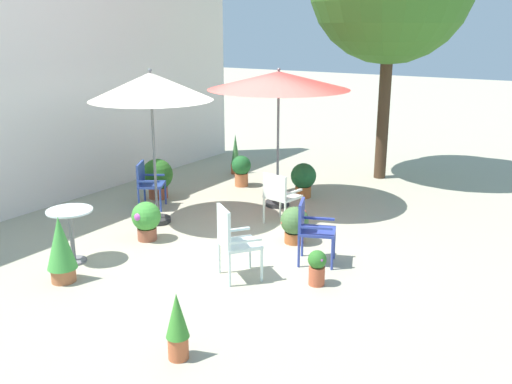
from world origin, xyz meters
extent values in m
plane|color=#ACA68D|center=(0.00, 0.00, 0.00)|extent=(60.00, 60.00, 0.00)
cube|color=white|center=(0.00, 3.84, 2.04)|extent=(9.32, 0.30, 4.08)
cylinder|color=#44301F|center=(4.42, -0.61, 1.44)|extent=(0.25, 0.25, 2.88)
cylinder|color=#2D2D2D|center=(1.51, 0.24, 0.04)|extent=(0.44, 0.44, 0.08)
cylinder|color=slate|center=(1.51, 0.24, 1.21)|extent=(0.04, 0.04, 2.41)
cone|color=#DC463E|center=(1.51, 0.24, 2.26)|extent=(2.48, 2.48, 0.31)
sphere|color=slate|center=(1.51, 0.24, 2.44)|extent=(0.06, 0.06, 0.06)
cylinder|color=#2D2D2D|center=(-0.37, 1.46, 0.04)|extent=(0.44, 0.44, 0.08)
cylinder|color=slate|center=(-0.37, 1.46, 1.23)|extent=(0.04, 0.04, 2.47)
cone|color=beige|center=(-0.37, 1.46, 2.25)|extent=(1.96, 1.96, 0.43)
sphere|color=slate|center=(-0.37, 1.46, 2.50)|extent=(0.06, 0.06, 0.06)
cylinder|color=silver|center=(-2.25, 1.31, 0.75)|extent=(0.62, 0.62, 0.02)
cylinder|color=slate|center=(-2.25, 1.31, 0.37)|extent=(0.06, 0.06, 0.74)
cylinder|color=slate|center=(-2.25, 1.31, 0.01)|extent=(0.34, 0.34, 0.03)
cube|color=#324299|center=(-0.45, -1.55, 0.46)|extent=(0.58, 0.61, 0.04)
cube|color=#324299|center=(-0.53, -1.34, 0.68)|extent=(0.39, 0.19, 0.40)
cube|color=#324299|center=(-0.63, -1.62, 0.58)|extent=(0.20, 0.42, 0.03)
cube|color=#324299|center=(-0.27, -1.48, 0.58)|extent=(0.20, 0.42, 0.03)
cylinder|color=#324299|center=(-0.55, -1.83, 0.22)|extent=(0.04, 0.04, 0.44)
cylinder|color=#324299|center=(-0.19, -1.69, 0.22)|extent=(0.04, 0.04, 0.44)
cylinder|color=#324299|center=(-0.72, -1.41, 0.22)|extent=(0.04, 0.04, 0.44)
cylinder|color=#324299|center=(-0.35, -1.27, 0.22)|extent=(0.04, 0.04, 0.44)
cube|color=#2F4799|center=(0.17, 2.06, 0.44)|extent=(0.64, 0.61, 0.04)
cube|color=#2F4799|center=(0.07, 2.23, 0.65)|extent=(0.43, 0.27, 0.38)
cube|color=#2F4799|center=(-0.03, 1.95, 0.56)|extent=(0.23, 0.35, 0.03)
cube|color=#2F4799|center=(0.37, 2.18, 0.56)|extent=(0.23, 0.35, 0.03)
cylinder|color=#2F4799|center=(0.07, 1.78, 0.21)|extent=(0.04, 0.04, 0.42)
cylinder|color=#2F4799|center=(0.47, 2.01, 0.21)|extent=(0.04, 0.04, 0.42)
cylinder|color=#2F4799|center=(-0.13, 2.11, 0.21)|extent=(0.04, 0.04, 0.42)
cylinder|color=#2F4799|center=(0.27, 2.34, 0.21)|extent=(0.04, 0.04, 0.42)
cube|color=white|center=(-1.41, -0.92, 0.46)|extent=(0.66, 0.66, 0.04)
cube|color=white|center=(-1.58, -0.79, 0.73)|extent=(0.30, 0.38, 0.50)
cube|color=white|center=(-1.54, -1.10, 0.58)|extent=(0.36, 0.28, 0.03)
cube|color=white|center=(-1.28, -0.75, 0.58)|extent=(0.36, 0.28, 0.03)
cylinder|color=white|center=(-1.37, -1.23, 0.22)|extent=(0.04, 0.04, 0.44)
cylinder|color=white|center=(-1.11, -0.87, 0.22)|extent=(0.04, 0.04, 0.44)
cylinder|color=white|center=(-1.71, -0.97, 0.22)|extent=(0.04, 0.04, 0.44)
cylinder|color=white|center=(-1.46, -0.62, 0.22)|extent=(0.04, 0.04, 0.44)
cube|color=white|center=(0.72, -0.32, 0.46)|extent=(0.54, 0.56, 0.04)
cube|color=white|center=(0.51, -0.29, 0.68)|extent=(0.12, 0.47, 0.39)
cube|color=white|center=(0.68, -0.54, 0.58)|extent=(0.42, 0.11, 0.03)
cube|color=white|center=(0.76, -0.10, 0.58)|extent=(0.42, 0.11, 0.03)
cylinder|color=white|center=(0.89, -0.58, 0.22)|extent=(0.04, 0.04, 0.44)
cylinder|color=white|center=(0.97, -0.13, 0.22)|extent=(0.04, 0.04, 0.44)
cylinder|color=white|center=(0.47, -0.51, 0.22)|extent=(0.04, 0.04, 0.44)
cylinder|color=white|center=(0.55, -0.06, 0.22)|extent=(0.04, 0.04, 0.44)
cylinder|color=#B9622F|center=(2.24, 0.10, 0.11)|extent=(0.31, 0.31, 0.21)
cylinder|color=#382819|center=(2.24, 0.10, 0.20)|extent=(0.27, 0.27, 0.02)
sphere|color=#1F5A2B|center=(2.24, 0.10, 0.42)|extent=(0.49, 0.49, 0.49)
sphere|color=#E4426A|center=(2.15, -0.02, 0.49)|extent=(0.14, 0.14, 0.14)
sphere|color=#E4426A|center=(2.16, 0.22, 0.36)|extent=(0.13, 0.13, 0.13)
sphere|color=#E4426A|center=(2.32, -0.06, 0.42)|extent=(0.11, 0.11, 0.11)
cylinder|color=#B05C2E|center=(0.05, -0.92, 0.08)|extent=(0.30, 0.30, 0.17)
cylinder|color=#382819|center=(0.05, -0.92, 0.16)|extent=(0.26, 0.26, 0.02)
sphere|color=#466E39|center=(0.05, -0.92, 0.35)|extent=(0.43, 0.43, 0.43)
sphere|color=#DC483D|center=(0.07, -0.75, 0.36)|extent=(0.13, 0.13, 0.13)
sphere|color=#DC483D|center=(0.18, -1.00, 0.46)|extent=(0.10, 0.10, 0.10)
sphere|color=#DC483D|center=(0.15, -0.99, 0.45)|extent=(0.08, 0.08, 0.08)
sphere|color=#DC483D|center=(-0.08, -0.81, 0.34)|extent=(0.09, 0.09, 0.09)
cylinder|color=#995239|center=(-1.07, 1.04, 0.10)|extent=(0.29, 0.29, 0.19)
cylinder|color=#382819|center=(-1.07, 1.04, 0.18)|extent=(0.26, 0.26, 0.02)
sphere|color=green|center=(-1.07, 1.04, 0.38)|extent=(0.45, 0.45, 0.45)
sphere|color=#BF4EB6|center=(-1.00, 0.89, 0.36)|extent=(0.10, 0.10, 0.10)
sphere|color=#BF4EB6|center=(-1.25, 1.03, 0.42)|extent=(0.12, 0.12, 0.12)
cylinder|color=#AF5932|center=(3.02, 2.22, 0.11)|extent=(0.21, 0.21, 0.22)
cylinder|color=#382819|center=(3.02, 2.22, 0.21)|extent=(0.18, 0.18, 0.02)
cone|color=#3F7E3F|center=(3.02, 2.22, 0.55)|extent=(0.19, 0.19, 0.66)
cylinder|color=#C05737|center=(-1.07, -1.87, 0.12)|extent=(0.20, 0.20, 0.24)
cylinder|color=#382819|center=(-1.07, -1.87, 0.23)|extent=(0.18, 0.18, 0.02)
sphere|color=#317127|center=(-1.07, -1.87, 0.34)|extent=(0.24, 0.24, 0.24)
sphere|color=#BA51A8|center=(-1.12, -1.94, 0.37)|extent=(0.07, 0.07, 0.07)
sphere|color=#BA51A8|center=(-0.99, -1.88, 0.33)|extent=(0.06, 0.06, 0.06)
sphere|color=#BA51A8|center=(-1.01, -1.82, 0.36)|extent=(0.06, 0.06, 0.06)
sphere|color=#BA51A8|center=(-1.16, -1.86, 0.34)|extent=(0.06, 0.06, 0.06)
cylinder|color=#AF643C|center=(-2.75, 0.92, 0.09)|extent=(0.31, 0.31, 0.19)
cylinder|color=#382819|center=(-2.75, 0.92, 0.18)|extent=(0.27, 0.27, 0.02)
cone|color=green|center=(-2.75, 0.92, 0.53)|extent=(0.38, 0.38, 0.69)
cylinder|color=#C05F38|center=(-3.31, -1.47, 0.12)|extent=(0.21, 0.21, 0.24)
cylinder|color=#382819|center=(-3.31, -1.47, 0.23)|extent=(0.18, 0.18, 0.02)
cone|color=#3E8C30|center=(-3.31, -1.47, 0.47)|extent=(0.23, 0.23, 0.47)
cylinder|color=#9D4C34|center=(0.69, 2.40, 0.11)|extent=(0.36, 0.36, 0.21)
cylinder|color=#382819|center=(0.69, 2.40, 0.20)|extent=(0.32, 0.32, 0.02)
sphere|color=#2A6521|center=(0.69, 2.40, 0.46)|extent=(0.59, 0.59, 0.59)
cylinder|color=#BF6A3E|center=(2.24, 1.53, 0.13)|extent=(0.27, 0.27, 0.27)
cylinder|color=#382819|center=(2.24, 1.53, 0.26)|extent=(0.24, 0.24, 0.02)
sphere|color=#20622B|center=(2.24, 1.53, 0.44)|extent=(0.39, 0.39, 0.39)
camera|label=1|loc=(-7.05, -4.78, 3.17)|focal=39.88mm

